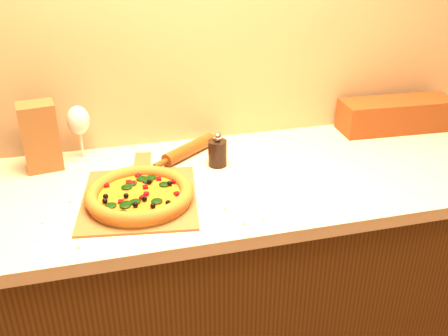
% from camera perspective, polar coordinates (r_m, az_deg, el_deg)
% --- Properties ---
extents(cabinet, '(2.80, 0.65, 0.86)m').
position_cam_1_polar(cabinet, '(1.86, -1.30, -14.15)').
color(cabinet, '#44270E').
rests_on(cabinet, ground).
extents(countertop, '(2.84, 0.68, 0.04)m').
position_cam_1_polar(countertop, '(1.60, -1.47, -1.89)').
color(countertop, beige).
rests_on(countertop, cabinet).
extents(pizza_peel, '(0.38, 0.52, 0.01)m').
position_cam_1_polar(pizza_peel, '(1.51, -9.61, -3.14)').
color(pizza_peel, brown).
rests_on(pizza_peel, countertop).
extents(pizza, '(0.31, 0.31, 0.04)m').
position_cam_1_polar(pizza, '(1.46, -9.62, -3.01)').
color(pizza, '#C18C30').
rests_on(pizza, pizza_peel).
extents(pepper_grinder, '(0.06, 0.06, 0.12)m').
position_cam_1_polar(pepper_grinder, '(1.65, -0.75, 1.83)').
color(pepper_grinder, black).
rests_on(pepper_grinder, countertop).
extents(rolling_pin, '(0.28, 0.22, 0.05)m').
position_cam_1_polar(rolling_pin, '(1.74, -4.00, 2.15)').
color(rolling_pin, '#58270F').
rests_on(rolling_pin, countertop).
extents(bread_bag, '(0.44, 0.16, 0.12)m').
position_cam_1_polar(bread_bag, '(2.05, 19.03, 5.77)').
color(bread_bag, '#612D12').
rests_on(bread_bag, countertop).
extents(wine_glass, '(0.08, 0.08, 0.19)m').
position_cam_1_polar(wine_glass, '(1.74, -16.29, 5.09)').
color(wine_glass, silver).
rests_on(wine_glass, countertop).
extents(paper_bag, '(0.12, 0.11, 0.22)m').
position_cam_1_polar(paper_bag, '(1.71, -20.25, 3.39)').
color(paper_bag, brown).
rests_on(paper_bag, countertop).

